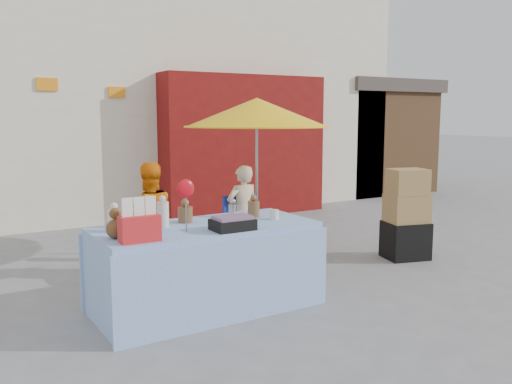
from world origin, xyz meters
TOP-DOWN VIEW (x-y plane):
  - ground at (0.00, 0.00)m, footprint 80.00×80.00m
  - backdrop at (0.52, 7.52)m, footprint 14.00×8.00m
  - market_table at (-0.60, -0.04)m, footprint 2.17×1.06m
  - chair_left at (-0.68, 1.20)m, footprint 0.50×0.49m
  - chair_right at (0.57, 1.20)m, footprint 0.50×0.49m
  - vendor_orange at (-0.68, 1.33)m, footprint 0.67×0.54m
  - vendor_beige at (0.57, 1.33)m, footprint 0.47×0.32m
  - umbrella at (0.87, 1.48)m, footprint 1.90×1.90m
  - box_stack at (2.45, 0.34)m, footprint 0.62×0.55m
  - tarp_bundle at (-0.64, -0.05)m, footprint 0.82×0.74m

SIDE VIEW (x-z plane):
  - ground at x=0.00m, z-range 0.00..0.00m
  - tarp_bundle at x=-0.64m, z-range 0.00..0.30m
  - chair_left at x=-0.68m, z-range -0.17..0.68m
  - chair_right at x=0.57m, z-range -0.17..0.68m
  - market_table at x=-0.60m, z-range -0.23..1.07m
  - box_stack at x=2.45m, z-range -0.05..1.14m
  - vendor_beige at x=0.57m, z-range 0.00..1.23m
  - vendor_orange at x=-0.68m, z-range 0.00..1.33m
  - umbrella at x=0.87m, z-range 0.85..2.94m
  - backdrop at x=0.52m, z-range -0.80..7.00m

